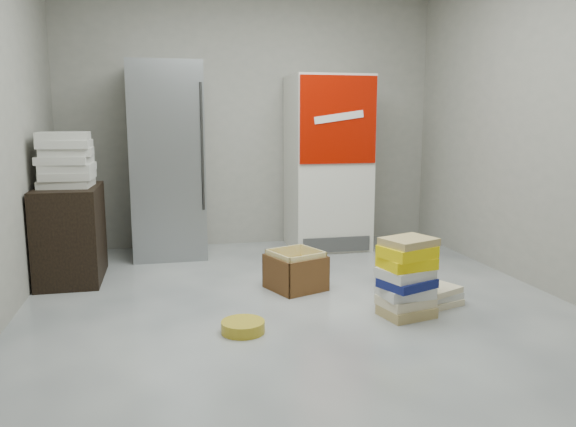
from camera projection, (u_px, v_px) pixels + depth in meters
The scene contains 10 objects.
ground at pixel (309, 320), 3.85m from camera, with size 5.00×5.00×0.00m, color beige.
room_shell at pixel (311, 49), 3.54m from camera, with size 4.04×5.04×2.82m.
steel_fridge at pixel (167, 161), 5.54m from camera, with size 0.70×0.72×1.90m.
coke_cooler at pixel (328, 163), 5.90m from camera, with size 0.80×0.73×1.80m.
wood_shelf at pixel (71, 234), 4.75m from camera, with size 0.50×0.80×0.80m, color black.
supply_box_stack at pixel (66, 160), 4.65m from camera, with size 0.44×0.44×0.45m.
phonebook_stack_main at pixel (407, 277), 3.88m from camera, with size 0.43×0.40×0.56m.
phonebook_stack_side at pixel (438, 295), 4.16m from camera, with size 0.38×0.34×0.14m.
cardboard_box at pixel (296, 273), 4.53m from camera, with size 0.51×0.51×0.32m.
bucket_lid at pixel (243, 327), 3.62m from camera, with size 0.28×0.28×0.08m, color gold.
Camera 1 is at (-0.94, -3.55, 1.37)m, focal length 35.00 mm.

